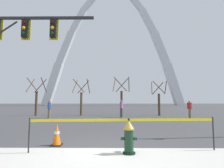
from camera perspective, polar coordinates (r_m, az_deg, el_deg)
name	(u,v)px	position (r m, az deg, el deg)	size (l,w,h in m)	color
ground_plane	(103,150)	(5.98, -2.74, -19.70)	(240.00, 240.00, 0.00)	#3D3D3F
fire_hydrant	(129,137)	(5.45, 5.25, -16.07)	(0.46, 0.48, 0.99)	black
caution_tape_barrier	(124,128)	(5.63, 3.64, -13.42)	(5.53, 0.38, 1.00)	#232326
traffic_cone_by_hydrant	(57,135)	(6.71, -16.74, -14.78)	(0.36, 0.36, 0.73)	black
traffic_signal_gantry	(3,44)	(10.66, -30.77, 10.54)	(6.42, 0.44, 6.00)	#232326
monument_arch	(113,51)	(74.45, 0.24, 10.32)	(54.98, 3.00, 49.44)	silver
tree_far_left	(36,99)	(20.94, -22.42, -4.26)	(1.82, 1.83, 3.94)	#473323
tree_left_mid	(81,99)	(19.86, -9.52, -4.71)	(1.77, 1.78, 3.82)	brown
tree_center_left	(122,98)	(19.92, 2.97, -4.45)	(1.88, 1.89, 4.08)	#473323
tree_center_right	(159,100)	(19.97, 14.37, -4.91)	(1.67, 1.68, 3.59)	#473323
pedestrian_walking_left	(49,109)	(17.23, -18.91, -7.32)	(0.37, 0.39, 1.59)	brown
pedestrian_standing_center	(190,109)	(17.45, 22.96, -7.16)	(0.35, 0.39, 1.59)	brown
pedestrian_walking_right	(121,109)	(17.21, 2.92, -7.61)	(0.31, 0.39, 1.59)	#38383D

